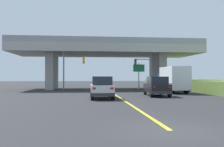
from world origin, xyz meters
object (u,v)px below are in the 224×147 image
at_px(suv_crossing, 157,86).
at_px(highway_sign, 139,70).
at_px(suv_lead, 102,88).
at_px(box_truck, 172,79).
at_px(traffic_signal_farside, 71,66).
at_px(traffic_signal_nearside, 145,68).

height_order(suv_crossing, highway_sign, highway_sign).
xyz_separation_m(suv_lead, box_truck, (9.31, 7.27, 0.66)).
distance_m(suv_crossing, traffic_signal_farside, 14.45).
bearing_deg(highway_sign, traffic_signal_farside, -171.35).
height_order(suv_lead, traffic_signal_farside, traffic_signal_farside).
xyz_separation_m(suv_lead, traffic_signal_farside, (-3.69, 12.98, 2.53)).
relative_size(suv_crossing, highway_sign, 1.21).
bearing_deg(traffic_signal_farside, highway_sign, 8.65).
bearing_deg(traffic_signal_nearside, highway_sign, 140.24).
distance_m(suv_lead, box_truck, 11.83).
xyz_separation_m(suv_lead, suv_crossing, (5.86, 2.43, 0.00)).
xyz_separation_m(traffic_signal_nearside, highway_sign, (-0.81, 0.68, -0.37)).
relative_size(suv_crossing, traffic_signal_nearside, 0.91).
bearing_deg(highway_sign, traffic_signal_nearside, -39.76).
bearing_deg(suv_crossing, highway_sign, 90.76).
distance_m(box_truck, highway_sign, 7.88).
bearing_deg(highway_sign, suv_lead, -114.42).
xyz_separation_m(suv_lead, highway_sign, (6.60, 14.54, 2.02)).
height_order(traffic_signal_farside, highway_sign, traffic_signal_farside).
distance_m(traffic_signal_nearside, traffic_signal_farside, 11.14).
relative_size(suv_crossing, box_truck, 0.73).
distance_m(suv_lead, traffic_signal_nearside, 15.90).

